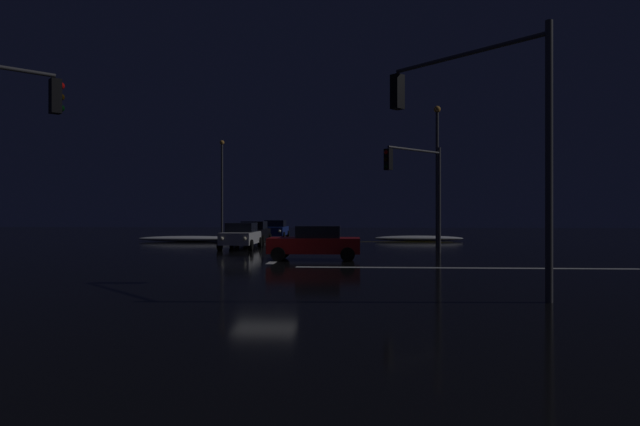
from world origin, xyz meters
name	(u,v)px	position (x,y,z in m)	size (l,w,h in m)	color
ground	(265,268)	(0.00, 0.00, -0.05)	(120.00, 120.00, 0.10)	black
stop_line_north	(288,253)	(0.00, 7.82, 0.00)	(0.35, 13.36, 0.01)	white
centre_line_ns	(306,242)	(0.00, 19.42, 0.00)	(22.00, 0.15, 0.01)	yellow
crosswalk_bar_east	(465,268)	(7.92, 0.00, 0.00)	(13.36, 0.40, 0.01)	white
snow_bank_left_curb	(192,239)	(-8.62, 18.83, 0.21)	(8.30, 1.50, 0.43)	white
snow_bank_right_curb	(419,238)	(8.62, 20.62, 0.21)	(6.81, 1.50, 0.42)	white
sedan_white	(241,236)	(-3.22, 10.81, 0.80)	(2.02, 4.33, 1.57)	silver
sedan_black	(254,232)	(-3.60, 17.21, 0.80)	(2.02, 4.33, 1.57)	black
sedan_blue	(275,229)	(-3.00, 23.82, 0.80)	(2.02, 4.33, 1.57)	navy
sedan_red_crossing	(315,242)	(1.79, 3.34, 0.80)	(4.33, 2.02, 1.57)	maroon
traffic_signal_ne	(418,178)	(6.90, 6.90, 3.97)	(3.27, 3.27, 5.73)	#4C4C51
traffic_signal_se	(477,118)	(6.84, -6.84, 4.70)	(3.66, 3.66, 6.78)	#4C4C51
streetlamp_left_far	(222,181)	(-8.92, 29.42, 5.25)	(0.44, 0.44, 9.13)	#424247
streetlamp_right_near	(437,166)	(8.92, 13.42, 5.20)	(0.44, 0.44, 9.02)	#424247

